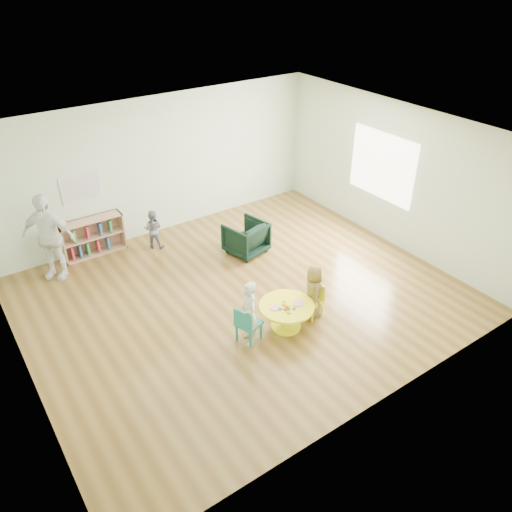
# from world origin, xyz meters

# --- Properties ---
(room) EXTENTS (7.10, 7.00, 2.80)m
(room) POSITION_xyz_m (0.01, 0.00, 1.89)
(room) COLOR brown
(room) RESTS_ON ground
(activity_table) EXTENTS (0.86, 0.86, 0.47)m
(activity_table) POSITION_xyz_m (0.11, -1.08, 0.30)
(activity_table) COLOR #FFFB15
(activity_table) RESTS_ON ground
(kid_chair_left) EXTENTS (0.42, 0.42, 0.62)m
(kid_chair_left) POSITION_xyz_m (-0.58, -1.00, 0.33)
(kid_chair_left) COLOR #188679
(kid_chair_left) RESTS_ON ground
(kid_chair_right) EXTENTS (0.36, 0.36, 0.57)m
(kid_chair_right) POSITION_xyz_m (0.67, -1.07, 0.30)
(kid_chair_right) COLOR #FFFB15
(kid_chair_right) RESTS_ON ground
(bookshelf) EXTENTS (1.20, 0.30, 0.75)m
(bookshelf) POSITION_xyz_m (-1.61, 2.86, 0.37)
(bookshelf) COLOR tan
(bookshelf) RESTS_ON ground
(alphabet_poster) EXTENTS (0.74, 0.01, 0.54)m
(alphabet_poster) POSITION_xyz_m (-1.60, 2.98, 1.35)
(alphabet_poster) COLOR white
(alphabet_poster) RESTS_ON ground
(armchair) EXTENTS (0.83, 0.85, 0.65)m
(armchair) POSITION_xyz_m (0.86, 1.18, 0.33)
(armchair) COLOR black
(armchair) RESTS_ON ground
(child_left) EXTENTS (0.34, 0.44, 1.06)m
(child_left) POSITION_xyz_m (-0.56, -1.02, 0.53)
(child_left) COLOR silver
(child_left) RESTS_ON ground
(child_right) EXTENTS (0.45, 0.54, 0.94)m
(child_right) POSITION_xyz_m (0.65, -1.06, 0.47)
(child_right) COLOR gold
(child_right) RESTS_ON ground
(toddler) EXTENTS (0.49, 0.48, 0.80)m
(toddler) POSITION_xyz_m (-0.53, 2.41, 0.40)
(toddler) COLOR #18173A
(toddler) RESTS_ON ground
(adult_caretaker) EXTENTS (0.98, 0.93, 1.63)m
(adult_caretaker) POSITION_xyz_m (-2.45, 2.47, 0.81)
(adult_caretaker) COLOR white
(adult_caretaker) RESTS_ON ground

